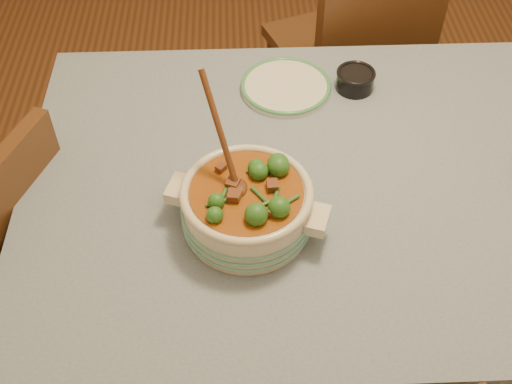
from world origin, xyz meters
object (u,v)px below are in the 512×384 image
Objects in this scene: dining_table at (362,201)px; white_plate at (286,87)px; chair_far at (358,46)px; condiment_bowl at (355,79)px; chair_left at (0,257)px; stew_casserole at (247,204)px.

dining_table is 6.46× the size of white_plate.
white_plate is at bearing 36.89° from chair_far.
dining_table is 1.69× the size of chair_far.
condiment_bowl is 0.12× the size of chair_far.
white_plate is 0.90m from chair_left.
chair_far is 1.37m from chair_left.
stew_casserole is at bearing 101.25° from chair_left.
white_plate is at bearing 117.05° from dining_table.
dining_table is 0.83m from chair_far.
white_plate is 0.19m from condiment_bowl.
chair_far is 1.12× the size of chair_left.
chair_left is at bearing -159.73° from condiment_bowl.
white_plate is at bearing 136.40° from chair_left.
stew_casserole is 2.98× the size of condiment_bowl.
dining_table is 1.90× the size of chair_left.
chair_far is at bearing 81.39° from dining_table.
stew_casserole is 0.42× the size of chair_left.
stew_casserole is at bearing -154.38° from dining_table.
stew_casserole is at bearing -123.16° from condiment_bowl.
white_plate is 0.29× the size of chair_left.
chair_left is (-1.08, -0.83, -0.06)m from chair_far.
stew_casserole is 1.08m from chair_far.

